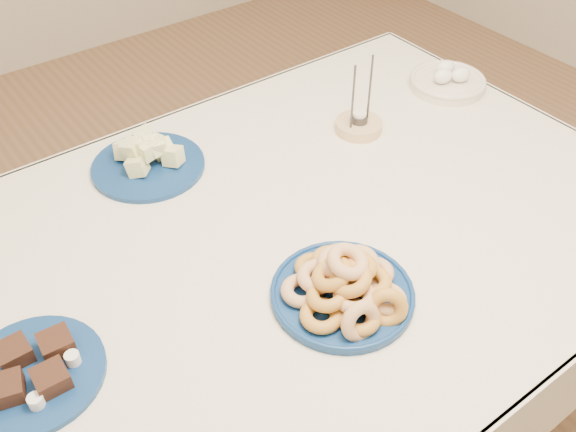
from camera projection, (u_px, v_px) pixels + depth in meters
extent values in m
plane|color=brown|center=(277.00, 430.00, 1.82)|extent=(5.00, 5.00, 0.00)
cylinder|color=brown|center=(376.00, 171.00, 2.13)|extent=(0.06, 0.06, 0.72)
cube|color=silver|center=(274.00, 243.00, 1.33)|extent=(1.70, 1.10, 0.02)
cube|color=silver|center=(156.00, 165.00, 1.74)|extent=(1.70, 0.01, 0.28)
cube|color=silver|center=(520.00, 150.00, 1.79)|extent=(0.01, 1.10, 0.28)
cylinder|color=navy|center=(342.00, 294.00, 1.20)|extent=(0.33, 0.33, 0.01)
torus|color=navy|center=(342.00, 292.00, 1.20)|extent=(0.33, 0.33, 0.01)
torus|color=#BD804F|center=(374.00, 273.00, 1.22)|extent=(0.10, 0.10, 0.03)
torus|color=#A26924|center=(345.00, 259.00, 1.24)|extent=(0.10, 0.10, 0.03)
torus|color=#A26924|center=(315.00, 267.00, 1.23)|extent=(0.11, 0.11, 0.03)
torus|color=#BD804F|center=(302.00, 291.00, 1.18)|extent=(0.09, 0.09, 0.03)
torus|color=#A26924|center=(321.00, 316.00, 1.14)|extent=(0.09, 0.09, 0.03)
torus|color=#A26924|center=(359.00, 318.00, 1.13)|extent=(0.10, 0.10, 0.03)
torus|color=#BD804F|center=(386.00, 299.00, 1.17)|extent=(0.10, 0.10, 0.03)
torus|color=#BD804F|center=(359.00, 263.00, 1.20)|extent=(0.10, 0.11, 0.04)
torus|color=#A26924|center=(332.00, 260.00, 1.21)|extent=(0.11, 0.11, 0.03)
torus|color=#BD804F|center=(318.00, 276.00, 1.18)|extent=(0.09, 0.09, 0.03)
torus|color=#A26924|center=(328.00, 295.00, 1.14)|extent=(0.11, 0.11, 0.04)
torus|color=#BD804F|center=(355.00, 296.00, 1.14)|extent=(0.10, 0.10, 0.03)
torus|color=#A26924|center=(370.00, 282.00, 1.17)|extent=(0.10, 0.09, 0.03)
torus|color=#A26924|center=(356.00, 266.00, 1.16)|extent=(0.11, 0.11, 0.03)
torus|color=#BD804F|center=(338.00, 261.00, 1.17)|extent=(0.09, 0.08, 0.04)
torus|color=#A26924|center=(332.00, 274.00, 1.15)|extent=(0.11, 0.11, 0.05)
torus|color=#A26924|center=(351.00, 279.00, 1.14)|extent=(0.10, 0.10, 0.05)
torus|color=#BD804F|center=(348.00, 261.00, 1.14)|extent=(0.11, 0.11, 0.05)
torus|color=#BD804F|center=(360.00, 321.00, 1.11)|extent=(0.08, 0.05, 0.08)
torus|color=#A26924|center=(386.00, 308.00, 1.14)|extent=(0.09, 0.09, 0.08)
cylinder|color=navy|center=(148.00, 166.00, 1.50)|extent=(0.29, 0.29, 0.01)
cube|color=#D5DD8B|center=(137.00, 166.00, 1.45)|extent=(0.06, 0.06, 0.05)
cube|color=#D5DD8B|center=(146.00, 138.00, 1.49)|extent=(0.05, 0.04, 0.05)
cube|color=#D5DD8B|center=(125.00, 150.00, 1.50)|extent=(0.06, 0.06, 0.05)
cube|color=#D5DD8B|center=(133.00, 148.00, 1.45)|extent=(0.06, 0.06, 0.05)
cube|color=#D5DD8B|center=(144.00, 148.00, 1.46)|extent=(0.05, 0.06, 0.05)
cube|color=#D5DD8B|center=(147.00, 149.00, 1.45)|extent=(0.05, 0.05, 0.05)
cube|color=#D5DD8B|center=(145.00, 146.00, 1.46)|extent=(0.06, 0.06, 0.04)
cube|color=#D5DD8B|center=(154.00, 145.00, 1.46)|extent=(0.05, 0.05, 0.05)
cube|color=#D5DD8B|center=(145.00, 146.00, 1.46)|extent=(0.06, 0.06, 0.05)
cube|color=#D5DD8B|center=(173.00, 156.00, 1.48)|extent=(0.06, 0.06, 0.05)
cube|color=#D5DD8B|center=(144.00, 146.00, 1.46)|extent=(0.06, 0.06, 0.05)
cube|color=#D5DD8B|center=(153.00, 146.00, 1.46)|extent=(0.05, 0.05, 0.05)
cube|color=#D5DD8B|center=(163.00, 149.00, 1.50)|extent=(0.04, 0.05, 0.05)
cylinder|color=navy|center=(32.00, 374.00, 1.07)|extent=(0.29, 0.29, 0.01)
cube|color=black|center=(6.00, 389.00, 1.02)|extent=(0.07, 0.07, 0.03)
cube|color=black|center=(51.00, 379.00, 1.04)|extent=(0.05, 0.05, 0.03)
cube|color=black|center=(14.00, 353.00, 1.08)|extent=(0.05, 0.05, 0.03)
cube|color=black|center=(56.00, 343.00, 1.09)|extent=(0.06, 0.06, 0.03)
cylinder|color=white|center=(36.00, 401.00, 1.01)|extent=(0.03, 0.03, 0.02)
cylinder|color=white|center=(73.00, 358.00, 1.07)|extent=(0.03, 0.03, 0.02)
cylinder|color=tan|center=(359.00, 126.00, 1.61)|extent=(0.14, 0.14, 0.03)
cylinder|color=#3C3C40|center=(359.00, 119.00, 1.60)|extent=(0.05, 0.05, 0.02)
cylinder|color=white|center=(360.00, 114.00, 1.59)|extent=(0.04, 0.04, 0.01)
cylinder|color=#3C3C40|center=(353.00, 97.00, 1.53)|extent=(0.01, 0.01, 0.17)
cylinder|color=#3C3C40|center=(370.00, 87.00, 1.56)|extent=(0.01, 0.01, 0.17)
cylinder|color=beige|center=(447.00, 84.00, 1.77)|extent=(0.25, 0.25, 0.03)
torus|color=beige|center=(448.00, 80.00, 1.76)|extent=(0.25, 0.25, 0.02)
ellipsoid|color=white|center=(443.00, 76.00, 1.73)|extent=(0.06, 0.05, 0.04)
ellipsoid|color=white|center=(461.00, 75.00, 1.74)|extent=(0.06, 0.05, 0.04)
ellipsoid|color=white|center=(445.00, 67.00, 1.77)|extent=(0.06, 0.05, 0.04)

